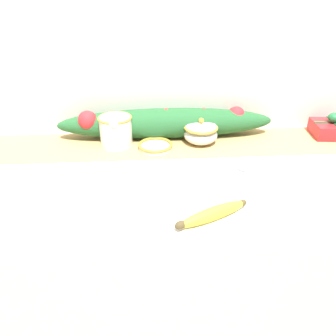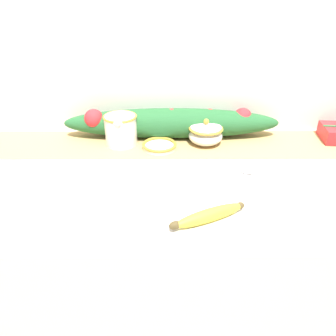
{
  "view_description": "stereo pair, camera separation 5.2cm",
  "coord_description": "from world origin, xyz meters",
  "px_view_note": "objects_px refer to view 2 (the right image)",
  "views": [
    {
      "loc": [
        -0.07,
        -0.86,
        1.4
      ],
      "look_at": [
        -0.01,
        -0.04,
        0.93
      ],
      "focal_mm": 35.0,
      "sensor_mm": 36.0,
      "label": 1
    },
    {
      "loc": [
        -0.02,
        -0.86,
        1.4
      ],
      "look_at": [
        -0.01,
        -0.04,
        0.93
      ],
      "focal_mm": 35.0,
      "sensor_mm": 36.0,
      "label": 2
    }
  ],
  "objects_px": {
    "cream_pitcher": "(121,129)",
    "small_dish": "(159,146)",
    "banana": "(209,215)",
    "sugar_bowl": "(206,133)",
    "spoon": "(243,171)"
  },
  "relations": [
    {
      "from": "small_dish",
      "to": "spoon",
      "type": "relative_size",
      "value": 0.71
    },
    {
      "from": "cream_pitcher",
      "to": "sugar_bowl",
      "type": "height_order",
      "value": "cream_pitcher"
    },
    {
      "from": "cream_pitcher",
      "to": "banana",
      "type": "relative_size",
      "value": 0.7
    },
    {
      "from": "sugar_bowl",
      "to": "small_dish",
      "type": "height_order",
      "value": "sugar_bowl"
    },
    {
      "from": "sugar_bowl",
      "to": "spoon",
      "type": "height_order",
      "value": "sugar_bowl"
    },
    {
      "from": "small_dish",
      "to": "spoon",
      "type": "bearing_deg",
      "value": -31.64
    },
    {
      "from": "spoon",
      "to": "small_dish",
      "type": "bearing_deg",
      "value": 173.39
    },
    {
      "from": "sugar_bowl",
      "to": "spoon",
      "type": "relative_size",
      "value": 0.72
    },
    {
      "from": "sugar_bowl",
      "to": "spoon",
      "type": "bearing_deg",
      "value": -63.91
    },
    {
      "from": "banana",
      "to": "sugar_bowl",
      "type": "bearing_deg",
      "value": 85.3
    },
    {
      "from": "spoon",
      "to": "sugar_bowl",
      "type": "bearing_deg",
      "value": 141.12
    },
    {
      "from": "banana",
      "to": "cream_pitcher",
      "type": "bearing_deg",
      "value": 121.13
    },
    {
      "from": "cream_pitcher",
      "to": "small_dish",
      "type": "height_order",
      "value": "cream_pitcher"
    },
    {
      "from": "small_dish",
      "to": "banana",
      "type": "relative_size",
      "value": 0.61
    },
    {
      "from": "cream_pitcher",
      "to": "spoon",
      "type": "height_order",
      "value": "cream_pitcher"
    }
  ]
}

